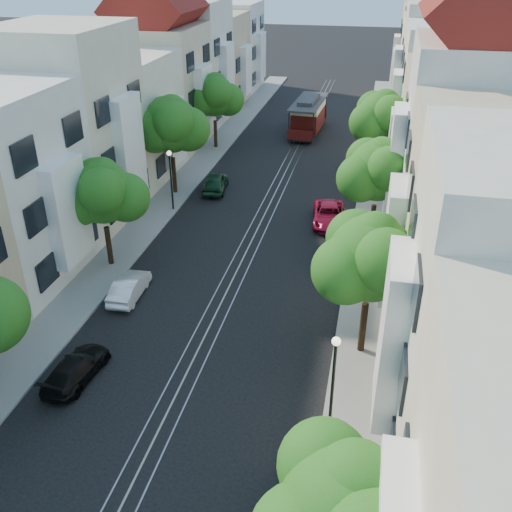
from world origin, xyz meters
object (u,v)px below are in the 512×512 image
Objects in this scene: parked_car_e_mid at (341,253)px; parked_car_e_far at (329,215)px; tree_e_c at (379,172)px; tree_w_c at (171,126)px; lamp_west at (170,172)px; parked_car_w_far at (215,182)px; parked_car_e_near at (296,498)px; tree_e_b at (372,260)px; tree_w_b at (103,194)px; parked_car_w_near at (76,368)px; parked_car_w_mid at (129,287)px; lamp_east at (334,370)px; cable_car at (308,114)px; tree_e_d at (383,118)px; tree_w_d at (215,97)px.

parked_car_e_mid is 0.87× the size of parked_car_e_far.
tree_e_c is 15.25m from tree_w_c.
parked_car_w_far is at bearing 65.75° from lamp_west.
parked_car_e_near is (11.90, -21.75, -2.28)m from lamp_west.
tree_e_b is 1.07× the size of tree_w_b.
tree_e_c is 1.98× the size of parked_car_e_near.
parked_car_e_mid reaches higher than parked_car_w_near.
parked_car_e_mid is 11.99m from parked_car_w_mid.
lamp_east is at bearing -57.35° from tree_w_c.
parked_car_e_far is 19.66m from parked_car_w_near.
cable_car reaches higher than parked_car_e_far.
parked_car_w_mid is (2.34, -13.89, -4.49)m from tree_w_c.
lamp_east reaches higher than cable_car.
cable_car is 2.36× the size of parked_car_w_mid.
tree_w_b reaches higher than parked_car_e_near.
tree_w_c reaches higher than tree_e_c.
cable_car is at bearing 105.17° from parked_car_e_mid.
tree_e_d reaches higher than parked_car_w_mid.
parked_car_e_near is 0.88× the size of parked_car_w_near.
lamp_east is 1.04× the size of parked_car_w_far.
parked_car_e_far is (11.54, 8.22, -3.78)m from tree_w_b.
parked_car_e_far is at bearing 35.45° from tree_w_b.
tree_e_c is at bearing 22.62° from tree_w_b.
lamp_west is 1.19× the size of parked_car_w_mid.
lamp_east is 38.96m from cable_car.
tree_e_b is 21.16m from parked_car_w_far.
lamp_east is at bearing -67.20° from tree_w_d.
lamp_west is 1.08× the size of parked_car_e_mid.
lamp_west is at bearing 124.99° from lamp_east.
parked_car_e_mid is (-1.66, 8.08, -4.10)m from tree_e_b.
tree_w_c is 2.15× the size of parked_car_e_near.
tree_w_d is at bearing 113.94° from parked_car_e_near.
tree_w_b is at bearing -90.00° from tree_w_d.
parked_car_e_mid is 5.27m from parked_car_e_far.
tree_w_c is at bearing 160.22° from parked_car_e_far.
tree_w_d is at bearing 118.07° from tree_e_b.
tree_w_b reaches higher than parked_car_w_far.
tree_w_c is 11.01m from tree_w_d.
lamp_east is 24.70m from parked_car_w_far.
cable_car is (-6.03, 38.47, -0.99)m from lamp_east.
parked_car_w_near is (1.90, -17.39, -2.30)m from lamp_west.
tree_w_c is (-14.40, 5.00, 0.47)m from tree_e_c.
parked_car_e_near is (-0.70, -3.75, -2.28)m from lamp_east.
cable_car is (7.41, 28.50, -2.55)m from tree_w_b.
lamp_east is 1.19× the size of parked_car_w_mid.
tree_w_d reaches higher than parked_car_e_far.
cable_car is 38.17m from parked_car_w_near.
tree_e_b is at bearing -19.15° from tree_w_b.
tree_e_b reaches higher than parked_car_w_mid.
tree_w_b is 22.00m from tree_w_d.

